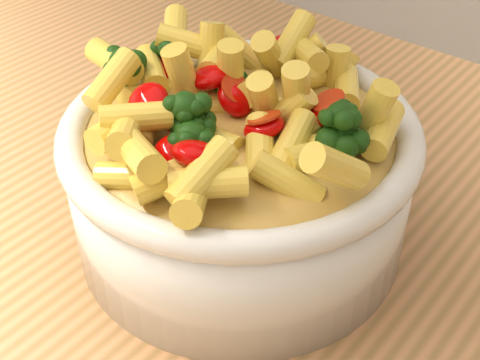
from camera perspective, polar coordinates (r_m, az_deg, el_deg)
The scene contains 2 objects.
serving_bowl at distance 0.47m, azimuth 0.00°, elevation 0.12°, with size 0.24×0.24×0.10m.
pasta_salad at distance 0.43m, azimuth 0.00°, elevation 6.91°, with size 0.19×0.19×0.04m.
Camera 1 is at (0.20, -0.25, 1.24)m, focal length 50.00 mm.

